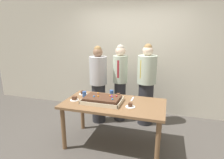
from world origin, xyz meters
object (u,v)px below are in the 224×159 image
Objects in this scene: plated_slice_far_right at (83,93)px; person_green_shirt_behind at (146,84)px; plated_slice_near_right at (130,106)px; drink_cup_nearest at (84,94)px; party_table at (114,108)px; drink_cup_middle at (112,93)px; person_striped_tie_right at (120,81)px; person_serving_front at (98,84)px; plated_slice_far_left at (118,96)px; sheet_cake at (102,100)px; cake_server_utensil at (132,99)px; plated_slice_near_left at (75,99)px.

plated_slice_far_right is 0.09× the size of person_green_shirt_behind.
drink_cup_nearest reaches higher than plated_slice_near_right.
drink_cup_middle reaches higher than party_table.
person_striped_tie_right is (-0.00, 0.63, 0.05)m from drink_cup_middle.
person_serving_front is 0.46m from person_striped_tie_right.
plated_slice_far_left is 0.80m from person_green_shirt_behind.
person_serving_front is (-0.37, 0.79, 0.02)m from sheet_cake.
sheet_cake reaches higher than plated_slice_far_right.
drink_cup_middle is (-0.43, 0.43, 0.03)m from plated_slice_near_right.
plated_slice_far_left is 0.60m from drink_cup_nearest.
party_table is 0.37m from cake_server_utensil.
person_green_shirt_behind reaches higher than person_striped_tie_right.
person_striped_tie_right reaches higher than drink_cup_middle.
plated_slice_near_left is 0.09× the size of person_serving_front.
plated_slice_near_left is at bearing -141.91° from drink_cup_middle.
party_table is 0.61m from drink_cup_nearest.
person_striped_tie_right reaches higher than plated_slice_far_right.
person_green_shirt_behind is 1.02× the size of person_striped_tie_right.
plated_slice_far_left is 0.75× the size of cake_server_utensil.
party_table is 11.08× the size of plated_slice_near_left.
plated_slice_far_right is 0.53m from person_serving_front.
person_serving_front is at bearing 134.73° from plated_slice_near_right.
person_green_shirt_behind is at bearing 77.76° from cake_server_utensil.
person_serving_front is at bearing 82.36° from plated_slice_near_left.
drink_cup_nearest is at bearing -27.07° from person_serving_front.
cake_server_utensil is at bearing -12.10° from drink_cup_middle.
plated_slice_far_left is 0.67m from plated_slice_far_right.
plated_slice_near_left is 0.75× the size of cake_server_utensil.
plated_slice_far_left is (0.19, 0.30, -0.02)m from sheet_cake.
person_green_shirt_behind is at bearing 75.80° from person_serving_front.
plated_slice_near_right is (0.48, -0.07, -0.02)m from sheet_cake.
plated_slice_far_left reaches higher than plated_slice_near_left.
sheet_cake is 0.55m from plated_slice_far_right.
drink_cup_middle is 0.60m from person_serving_front.
person_striped_tie_right is at bearing 63.27° from plated_slice_near_left.
plated_slice_near_left is 0.85m from person_serving_front.
drink_cup_middle reaches higher than plated_slice_near_right.
sheet_cake is 0.37m from drink_cup_middle.
person_serving_front reaches higher than sheet_cake.
plated_slice_near_right reaches higher than party_table.
person_green_shirt_behind reaches higher than plated_slice_near_left.
cake_server_utensil is 0.97m from person_serving_front.
cake_server_utensil is 0.12× the size of person_striped_tie_right.
cake_server_utensil is at bearing 31.59° from sheet_cake.
drink_cup_nearest reaches higher than plated_slice_far_left.
drink_cup_middle is at bearing 25.81° from drink_cup_nearest.
sheet_cake is 0.49m from plated_slice_near_right.
person_striped_tie_right reaches higher than sheet_cake.
plated_slice_near_right is 0.09× the size of person_serving_front.
drink_cup_middle is at bearing 19.42° from person_serving_front.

